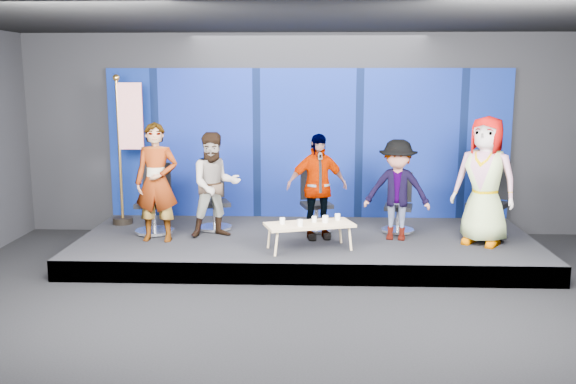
# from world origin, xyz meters

# --- Properties ---
(ground) EXTENTS (10.00, 10.00, 0.00)m
(ground) POSITION_xyz_m (0.00, 0.00, 0.00)
(ground) COLOR black
(ground) RESTS_ON ground
(room_walls) EXTENTS (10.02, 8.02, 3.51)m
(room_walls) POSITION_xyz_m (0.00, 0.00, 2.43)
(room_walls) COLOR black
(room_walls) RESTS_ON ground
(riser) EXTENTS (7.00, 3.00, 0.30)m
(riser) POSITION_xyz_m (0.00, 2.50, 0.15)
(riser) COLOR black
(riser) RESTS_ON ground
(backdrop) EXTENTS (7.00, 0.08, 2.60)m
(backdrop) POSITION_xyz_m (0.00, 3.95, 1.60)
(backdrop) COLOR #06164C
(backdrop) RESTS_ON riser
(chair_a) EXTENTS (0.64, 0.64, 1.11)m
(chair_a) POSITION_xyz_m (-2.42, 2.64, 0.66)
(chair_a) COLOR silver
(chair_a) RESTS_ON riser
(panelist_a) EXTENTS (0.66, 0.45, 1.79)m
(panelist_a) POSITION_xyz_m (-2.25, 2.17, 1.20)
(panelist_a) COLOR black
(panelist_a) RESTS_ON riser
(chair_b) EXTENTS (0.72, 0.72, 1.01)m
(chair_b) POSITION_xyz_m (-1.51, 2.94, 0.63)
(chair_b) COLOR silver
(chair_b) RESTS_ON riser
(panelist_b) EXTENTS (0.95, 0.85, 1.63)m
(panelist_b) POSITION_xyz_m (-1.41, 2.45, 1.11)
(panelist_b) COLOR black
(panelist_b) RESTS_ON riser
(chair_c) EXTENTS (0.69, 0.69, 1.00)m
(chair_c) POSITION_xyz_m (0.14, 2.90, 0.63)
(chair_c) COLOR silver
(chair_c) RESTS_ON riser
(panelist_c) EXTENTS (1.02, 0.64, 1.62)m
(panelist_c) POSITION_xyz_m (0.16, 2.40, 1.11)
(panelist_c) COLOR black
(panelist_c) RESTS_ON riser
(chair_d) EXTENTS (0.63, 0.63, 0.95)m
(chair_d) POSITION_xyz_m (1.47, 2.88, 0.61)
(chair_d) COLOR silver
(chair_d) RESTS_ON riser
(panelist_d) EXTENTS (1.08, 0.75, 1.54)m
(panelist_d) POSITION_xyz_m (1.37, 2.38, 1.07)
(panelist_d) COLOR black
(panelist_d) RESTS_ON riser
(chair_e) EXTENTS (0.91, 0.91, 1.17)m
(chair_e) POSITION_xyz_m (2.83, 2.65, 0.69)
(chair_e) COLOR silver
(chair_e) RESTS_ON riser
(panelist_e) EXTENTS (1.11, 1.01, 1.90)m
(panelist_e) POSITION_xyz_m (2.63, 2.18, 1.25)
(panelist_e) COLOR black
(panelist_e) RESTS_ON riser
(coffee_table) EXTENTS (1.35, 0.89, 0.38)m
(coffee_table) POSITION_xyz_m (0.05, 1.74, 0.65)
(coffee_table) COLOR tan
(coffee_table) RESTS_ON riser
(mug_a) EXTENTS (0.08, 0.08, 0.09)m
(mug_a) POSITION_xyz_m (-0.34, 1.69, 0.73)
(mug_a) COLOR silver
(mug_a) RESTS_ON coffee_table
(mug_b) EXTENTS (0.08, 0.08, 0.09)m
(mug_b) POSITION_xyz_m (-0.08, 1.57, 0.73)
(mug_b) COLOR silver
(mug_b) RESTS_ON coffee_table
(mug_c) EXTENTS (0.07, 0.07, 0.09)m
(mug_c) POSITION_xyz_m (0.12, 1.83, 0.73)
(mug_c) COLOR silver
(mug_c) RESTS_ON coffee_table
(mug_d) EXTENTS (0.09, 0.09, 0.10)m
(mug_d) POSITION_xyz_m (0.28, 1.80, 0.74)
(mug_d) COLOR silver
(mug_d) RESTS_ON coffee_table
(mug_e) EXTENTS (0.08, 0.08, 0.09)m
(mug_e) POSITION_xyz_m (0.46, 1.98, 0.73)
(mug_e) COLOR silver
(mug_e) RESTS_ON coffee_table
(flag_stand) EXTENTS (0.57, 0.33, 2.50)m
(flag_stand) POSITION_xyz_m (-3.00, 3.24, 1.62)
(flag_stand) COLOR black
(flag_stand) RESTS_ON riser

